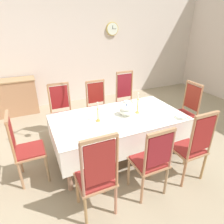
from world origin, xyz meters
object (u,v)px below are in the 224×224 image
Objects in this scene: chair_south_b at (151,160)px; chair_north_c at (126,99)px; chair_south_c at (192,146)px; chair_head_west at (25,147)px; chair_head_east at (185,110)px; soup_tureen at (127,110)px; mounted_clock at (112,29)px; chair_south_a at (97,176)px; chair_north_b at (98,105)px; bowl_near_right at (181,117)px; spoon_primary at (131,101)px; sideboard at (7,98)px; candlestick_east at (138,105)px; spoon_secondary at (186,116)px; chair_north_a at (62,111)px; candlestick_west at (98,114)px; bowl_near_left at (127,102)px; dining_table at (118,121)px.

chair_north_c is (0.69, 1.97, 0.04)m from chair_south_b.
chair_south_b is 0.69m from chair_south_c.
chair_south_c reaches higher than chair_head_west.
chair_head_east reaches higher than soup_tureen.
chair_south_b is 3.01× the size of mounted_clock.
chair_south_c is at bearing 65.65° from chair_head_west.
chair_north_b is (0.76, 1.97, -0.04)m from chair_south_a.
bowl_near_right is 1.05m from spoon_primary.
soup_tureen is 0.91m from bowl_near_right.
chair_south_c reaches higher than sideboard.
mounted_clock is at bearing 74.00° from candlestick_east.
chair_north_b is 0.70m from chair_north_c.
chair_head_east is 6.43× the size of spoon_primary.
soup_tureen is 0.17× the size of sideboard.
chair_south_c reaches higher than soup_tureen.
chair_south_c is 6.55× the size of spoon_secondary.
chair_south_b is 0.89× the size of chair_north_c.
spoon_primary is (-0.96, 0.51, 0.17)m from chair_head_east.
chair_north_b is 1.79m from chair_head_east.
chair_head_west is (-0.73, -0.99, -0.01)m from chair_north_a.
spoon_primary is at bearing 95.92° from chair_south_c.
spoon_primary is 0.49× the size of mounted_clock.
soup_tureen reaches higher than bowl_near_right.
chair_north_c reaches higher than chair_head_east.
chair_north_b is at bearing 0.61° from chair_north_c.
spoon_secondary is (2.53, -0.45, 0.18)m from chair_head_west.
candlestick_east reaches higher than bowl_near_right.
chair_head_west is 1.66m from soup_tureen.
sideboard is (-1.97, 2.59, -0.39)m from soup_tureen.
candlestick_east reaches higher than candlestick_west.
chair_head_east is at bearing 129.13° from chair_north_c.
chair_south_c is 6.54× the size of bowl_near_right.
bowl_near_right is at bearing 131.78° from sideboard.
spoon_secondary is 0.12× the size of sideboard.
bowl_near_right is (0.23, 0.52, 0.18)m from chair_south_c.
chair_south_c is (1.45, -1.97, 0.01)m from chair_north_a.
soup_tureen is at bearing -120.01° from bowl_near_left.
dining_table is 1.21m from chair_north_c.
bowl_near_left is 1.11m from spoon_secondary.
chair_head_east is 3.05× the size of candlestick_east.
bowl_near_right is at bearing 138.99° from chair_north_a.
chair_head_west is at bearing 24.41° from chair_north_c.
sideboard is at bearing 116.93° from chair_south_b.
bowl_near_left is at bearing 51.09° from chair_south_a.
mounted_clock is at bearing -175.33° from sideboard.
sideboard is 3.37m from mounted_clock.
chair_north_a is 1.23m from chair_head_west.
chair_south_a is 1.10m from candlestick_west.
chair_south_c is 0.59m from bowl_near_right.
candlestick_east reaches higher than chair_south_b.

